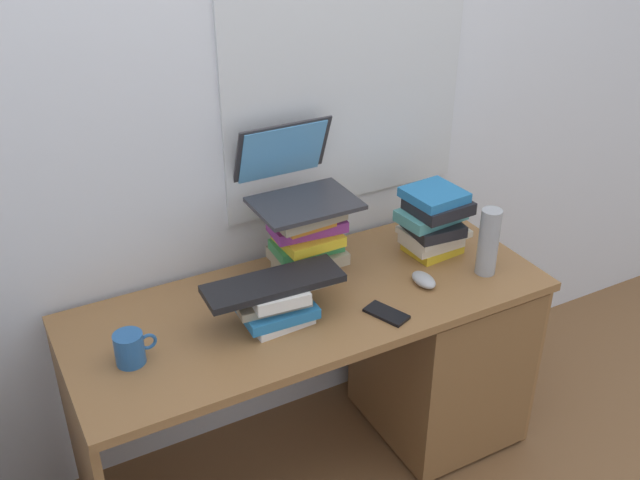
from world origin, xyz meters
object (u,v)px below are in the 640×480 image
Objects in this scene: keyboard at (273,283)px; desk at (412,348)px; book_stack_tall at (306,241)px; book_stack_side at (434,221)px; mug at (130,348)px; cell_phone at (386,314)px; book_stack_keyboard_riser at (276,304)px; computer_mouse at (424,280)px; laptop at (295,181)px; water_bottle at (488,242)px.

desk is at bearing 4.96° from keyboard.
desk is 5.77× the size of book_stack_tall.
book_stack_side is 2.02× the size of mug.
book_stack_side reaches higher than cell_phone.
cell_phone is at bearing -23.49° from book_stack_keyboard_riser.
computer_mouse is 0.96m from mug.
laptop is at bearing 53.20° from keyboard.
book_stack_side is 0.21m from water_bottle.
laptop reaches higher than keyboard.
cell_phone is (0.12, -0.31, -0.13)m from book_stack_tall.
desk is 11.37× the size of cell_phone.
book_stack_tall is 0.41m from computer_mouse.
cell_phone is (-0.34, -0.24, -0.12)m from book_stack_side.
mug is (-1.10, -0.10, -0.08)m from book_stack_side.
keyboard is (-0.20, -0.17, -0.00)m from book_stack_tall.
computer_mouse is at bearing -34.99° from book_stack_tall.
book_stack_keyboard_riser is 1.98× the size of mug.
mug is (-0.99, -0.02, 0.37)m from desk.
laptop reaches higher than computer_mouse.
book_stack_keyboard_riser reaches higher than cell_phone.
desk is 0.77m from laptop.
laptop reaches higher than book_stack_keyboard_riser.
laptop reaches higher than desk.
cell_phone is (0.31, -0.14, -0.05)m from book_stack_keyboard_riser.
cell_phone is at bearing -144.68° from book_stack_side.
water_bottle is (0.54, -0.26, -0.02)m from book_stack_tall.
mug reaches higher than computer_mouse.
book_stack_side is 0.67m from keyboard.
book_stack_keyboard_riser reaches higher than computer_mouse.
cell_phone is (0.31, -0.14, -0.13)m from keyboard.
laptop is at bearing 163.69° from book_stack_side.
keyboard is at bearing -170.98° from book_stack_side.
book_stack_tall is 0.47m from book_stack_side.
cell_phone is at bearing -21.45° from keyboard.
book_stack_keyboard_riser is 0.75m from water_bottle.
book_stack_keyboard_riser is at bearing 134.88° from cell_phone.
water_bottle is at bearing -4.57° from mug.
book_stack_side is 0.44m from cell_phone.
book_stack_side is 1.11m from mug.
book_stack_keyboard_riser reaches higher than mug.
book_stack_keyboard_riser is at bearing -137.90° from book_stack_tall.
water_bottle is at bearing -29.47° from desk.
laptop is (0.19, 0.24, 0.27)m from book_stack_keyboard_riser.
keyboard reaches higher than book_stack_keyboard_riser.
book_stack_keyboard_riser is 2.31× the size of computer_mouse.
computer_mouse is 0.76× the size of cell_phone.
book_stack_tall is (-0.35, 0.15, 0.46)m from desk.
book_stack_side is (0.11, 0.08, 0.45)m from desk.
cell_phone is (-0.43, -0.05, -0.11)m from water_bottle.
keyboard is (-0.00, 0.00, 0.07)m from book_stack_keyboard_riser.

